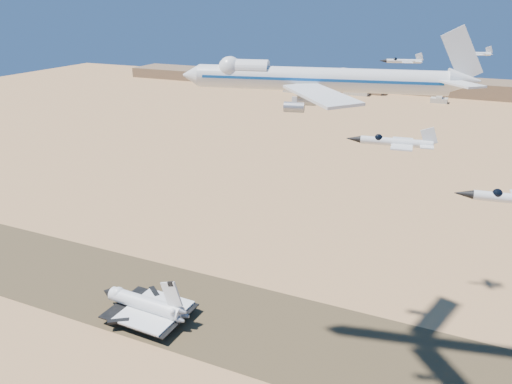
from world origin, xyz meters
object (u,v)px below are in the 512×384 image
at_px(shuttle, 145,305).
at_px(chase_jet_e, 474,54).
at_px(crew_c, 156,335).
at_px(chase_jet_a, 394,142).
at_px(chase_jet_d, 403,61).
at_px(carrier_747, 310,79).
at_px(crew_a, 154,330).
at_px(crew_b, 144,331).

distance_m(shuttle, chase_jet_e, 152.48).
xyz_separation_m(crew_c, chase_jet_a, (81.45, -32.63, 89.81)).
bearing_deg(chase_jet_d, carrier_747, -124.93).
height_order(shuttle, carrier_747, carrier_747).
relative_size(crew_a, chase_jet_e, 0.13).
relative_size(shuttle, crew_c, 22.03).
distance_m(crew_b, chase_jet_a, 128.95).
xyz_separation_m(carrier_747, crew_c, (-49.85, -13.86, -92.47)).
xyz_separation_m(carrier_747, chase_jet_a, (31.60, -46.49, -2.66)).
xyz_separation_m(chase_jet_a, chase_jet_d, (-14.29, 96.86, 3.06)).
distance_m(shuttle, chase_jet_a, 132.47).
height_order(shuttle, chase_jet_a, chase_jet_a).
relative_size(crew_b, crew_c, 0.88).
distance_m(crew_a, chase_jet_e, 152.90).
relative_size(crew_c, chase_jet_a, 0.11).
bearing_deg(crew_a, crew_c, -105.09).
bearing_deg(shuttle, crew_a, -36.65).
bearing_deg(chase_jet_d, chase_jet_e, 17.87).
bearing_deg(chase_jet_a, carrier_747, 117.06).
relative_size(crew_b, chase_jet_d, 0.11).
xyz_separation_m(crew_a, chase_jet_a, (83.55, -34.37, 89.82)).
xyz_separation_m(crew_c, chase_jet_e, (89.43, 79.15, 94.91)).
distance_m(crew_a, crew_c, 2.73).
height_order(shuttle, chase_jet_d, chase_jet_d).
distance_m(shuttle, carrier_747, 107.23).
relative_size(carrier_747, crew_c, 46.48).
height_order(chase_jet_a, chase_jet_d, chase_jet_d).
xyz_separation_m(shuttle, chase_jet_d, (78.02, 55.57, 88.63)).
height_order(shuttle, crew_c, shuttle).
relative_size(shuttle, crew_b, 25.07).
relative_size(carrier_747, chase_jet_d, 5.62).
bearing_deg(chase_jet_e, crew_c, -157.73).
bearing_deg(crew_b, carrier_747, -80.81).
xyz_separation_m(shuttle, crew_b, (5.79, -8.78, -4.34)).
bearing_deg(chase_jet_e, crew_a, -159.02).
relative_size(crew_c, chase_jet_d, 0.12).
bearing_deg(chase_jet_d, crew_a, -153.90).
xyz_separation_m(crew_b, chase_jet_e, (94.50, 79.27, 95.02)).
relative_size(chase_jet_d, chase_jet_e, 1.09).
bearing_deg(chase_jet_d, chase_jet_a, -97.57).
relative_size(crew_c, chase_jet_e, 0.13).
relative_size(carrier_747, chase_jet_a, 5.25).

